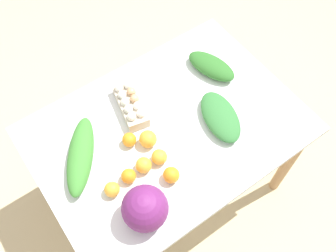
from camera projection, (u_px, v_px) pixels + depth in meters
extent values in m
plane|color=#C6B289|center=(168.00, 187.00, 2.42)|extent=(8.00, 8.00, 0.00)
cube|color=silver|center=(168.00, 130.00, 1.78)|extent=(1.25, 0.89, 0.03)
cylinder|color=tan|center=(289.00, 161.00, 2.11)|extent=(0.06, 0.06, 0.73)
cylinder|color=tan|center=(46.00, 166.00, 2.10)|extent=(0.06, 0.06, 0.73)
cylinder|color=tan|center=(205.00, 74.00, 2.44)|extent=(0.06, 0.06, 0.73)
sphere|color=#6B2366|center=(145.00, 208.00, 1.47)|extent=(0.19, 0.19, 0.19)
cube|color=beige|center=(131.00, 105.00, 1.80)|extent=(0.16, 0.28, 0.06)
sphere|color=white|center=(119.00, 88.00, 1.80)|extent=(0.04, 0.04, 0.04)
sphere|color=white|center=(122.00, 95.00, 1.78)|extent=(0.04, 0.04, 0.04)
sphere|color=white|center=(125.00, 102.00, 1.76)|extent=(0.04, 0.04, 0.04)
sphere|color=white|center=(128.00, 109.00, 1.74)|extent=(0.04, 0.04, 0.04)
sphere|color=white|center=(132.00, 117.00, 1.72)|extent=(0.04, 0.04, 0.04)
sphere|color=white|center=(128.00, 85.00, 1.81)|extent=(0.04, 0.04, 0.04)
sphere|color=tan|center=(131.00, 92.00, 1.79)|extent=(0.04, 0.04, 0.04)
sphere|color=tan|center=(134.00, 99.00, 1.77)|extent=(0.04, 0.04, 0.04)
sphere|color=white|center=(138.00, 106.00, 1.75)|extent=(0.04, 0.04, 0.04)
sphere|color=white|center=(141.00, 113.00, 1.73)|extent=(0.04, 0.04, 0.04)
ellipsoid|color=#3D8433|center=(81.00, 155.00, 1.65)|extent=(0.32, 0.38, 0.09)
ellipsoid|color=#337538|center=(220.00, 117.00, 1.76)|extent=(0.23, 0.33, 0.07)
ellipsoid|color=#2D6B28|center=(211.00, 66.00, 1.91)|extent=(0.20, 0.29, 0.07)
sphere|color=#F9A833|center=(148.00, 139.00, 1.69)|extent=(0.08, 0.08, 0.08)
sphere|color=orange|center=(129.00, 176.00, 1.61)|extent=(0.07, 0.07, 0.07)
sphere|color=orange|center=(129.00, 140.00, 1.70)|extent=(0.07, 0.07, 0.07)
sphere|color=#F9A833|center=(144.00, 165.00, 1.63)|extent=(0.07, 0.07, 0.07)
sphere|color=#F9A833|center=(159.00, 157.00, 1.65)|extent=(0.07, 0.07, 0.07)
sphere|color=#F9A833|center=(112.00, 189.00, 1.58)|extent=(0.07, 0.07, 0.07)
sphere|color=orange|center=(171.00, 175.00, 1.61)|extent=(0.07, 0.07, 0.07)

